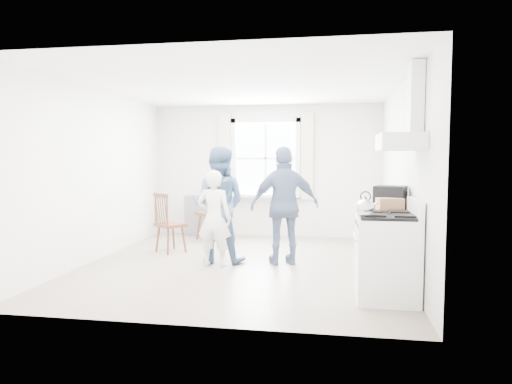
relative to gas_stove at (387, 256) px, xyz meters
name	(u,v)px	position (x,y,z in m)	size (l,w,h in m)	color
room_shell	(241,176)	(-1.91, 1.35, 0.82)	(4.62, 5.12, 2.64)	gray
window_assembly	(265,163)	(-1.91, 3.80, 0.98)	(1.88, 0.24, 1.70)	white
range_hood	(405,127)	(0.16, 0.00, 1.42)	(0.45, 0.76, 0.94)	silver
shelf_unit	(196,215)	(-3.31, 3.68, -0.08)	(0.40, 0.30, 0.80)	slate
gas_stove	(387,256)	(0.00, 0.00, 0.00)	(0.68, 0.76, 1.12)	white
kettle	(365,207)	(-0.26, -0.18, 0.56)	(0.19, 0.19, 0.27)	silver
low_cabinet	(386,247)	(0.07, 0.70, -0.03)	(0.50, 0.55, 0.90)	silver
stereo_stack	(390,199)	(0.11, 0.69, 0.58)	(0.45, 0.42, 0.32)	black
cardboard_box	(390,206)	(0.08, 0.45, 0.51)	(0.29, 0.21, 0.19)	#A87351
windsor_chair_a	(214,205)	(-2.79, 3.13, 0.19)	(0.65, 0.65, 1.10)	#4F2719
windsor_chair_b	(165,216)	(-3.31, 1.92, 0.12)	(0.58, 0.58, 1.00)	#4F2719
person_left	(214,218)	(-2.28, 1.18, 0.21)	(0.51, 0.51, 1.39)	white
person_mid	(218,205)	(-2.28, 1.45, 0.38)	(0.84, 0.84, 1.73)	slate
person_right	(285,206)	(-1.28, 1.46, 0.38)	(1.02, 1.02, 1.73)	navy
potted_plant	(292,186)	(-1.37, 3.71, 0.52)	(0.17, 0.17, 0.31)	#377B3A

